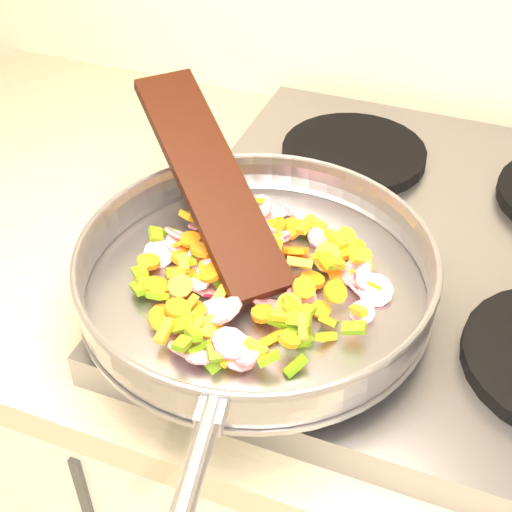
% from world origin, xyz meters
% --- Properties ---
extents(cooktop, '(0.60, 0.60, 0.04)m').
position_xyz_m(cooktop, '(-0.70, 1.67, 0.92)').
color(cooktop, '#939399').
rests_on(cooktop, counter_top).
extents(grate_fl, '(0.19, 0.19, 0.02)m').
position_xyz_m(grate_fl, '(-0.84, 1.52, 0.95)').
color(grate_fl, black).
rests_on(grate_fl, cooktop).
extents(grate_bl, '(0.19, 0.19, 0.02)m').
position_xyz_m(grate_bl, '(-0.84, 1.81, 0.95)').
color(grate_bl, black).
rests_on(grate_bl, cooktop).
extents(saute_pan, '(0.39, 0.56, 0.05)m').
position_xyz_m(saute_pan, '(-0.86, 1.50, 0.99)').
color(saute_pan, '#9E9EA5').
rests_on(saute_pan, grate_fl).
extents(vegetable_heap, '(0.26, 0.26, 0.05)m').
position_xyz_m(vegetable_heap, '(-0.86, 1.50, 0.98)').
color(vegetable_heap, orange).
rests_on(vegetable_heap, saute_pan).
extents(wooden_spatula, '(0.25, 0.24, 0.12)m').
position_xyz_m(wooden_spatula, '(-0.94, 1.57, 1.03)').
color(wooden_spatula, black).
rests_on(wooden_spatula, saute_pan).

